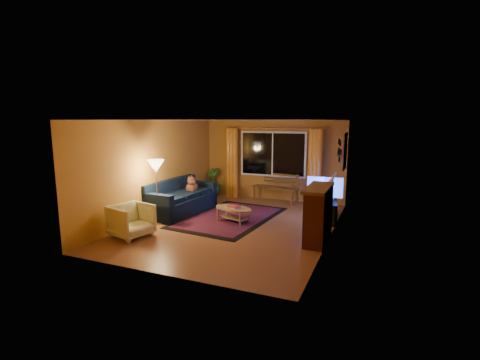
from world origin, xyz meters
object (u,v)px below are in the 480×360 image
at_px(bench, 275,194).
at_px(sofa, 181,197).
at_px(armchair, 131,219).
at_px(floor_lamp, 157,192).
at_px(coffee_table, 233,215).
at_px(tv_console, 328,210).

relative_size(bench, sofa, 0.66).
bearing_deg(armchair, sofa, 15.91).
height_order(floor_lamp, coffee_table, floor_lamp).
xyz_separation_m(bench, sofa, (-1.96, -2.31, 0.23)).
relative_size(armchair, coffee_table, 0.76).
bearing_deg(tv_console, bench, 132.31).
relative_size(bench, tv_console, 1.18).
height_order(armchair, floor_lamp, floor_lamp).
xyz_separation_m(armchair, coffee_table, (1.60, 1.83, -0.21)).
relative_size(sofa, coffee_table, 2.14).
xyz_separation_m(bench, coffee_table, (-0.29, -2.58, -0.03)).
bearing_deg(floor_lamp, coffee_table, 25.78).
xyz_separation_m(armchair, tv_console, (3.72, 2.96, -0.13)).
bearing_deg(armchair, tv_console, -37.52).
bearing_deg(tv_console, floor_lamp, -162.19).
relative_size(bench, floor_lamp, 0.93).
bearing_deg(floor_lamp, sofa, 90.37).
bearing_deg(bench, sofa, -118.72).
bearing_deg(armchair, bench, -9.14).
height_order(floor_lamp, tv_console, floor_lamp).
bearing_deg(bench, coffee_table, -84.80).
relative_size(armchair, floor_lamp, 0.50).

